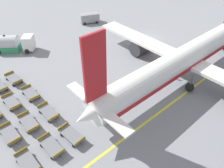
{
  "coord_description": "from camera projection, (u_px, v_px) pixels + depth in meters",
  "views": [
    {
      "loc": [
        25.46,
        -33.48,
        20.24
      ],
      "look_at": [
        8.33,
        -17.91,
        2.13
      ],
      "focal_mm": 35.0,
      "sensor_mm": 36.0,
      "label": 1
    }
  ],
  "objects": [
    {
      "name": "ground_plane",
      "position": [
        149.0,
        38.0,
        45.05
      ],
      "size": [
        500.0,
        500.0,
        0.0
      ],
      "primitive_type": "plane",
      "color": "gray"
    },
    {
      "name": "airplane",
      "position": [
        190.0,
        56.0,
        32.71
      ],
      "size": [
        35.91,
        41.82,
        12.51
      ],
      "color": "white",
      "rests_on": "ground_plane"
    },
    {
      "name": "fuel_tanker_primary",
      "position": [
        11.0,
        44.0,
        39.97
      ],
      "size": [
        6.46,
        7.07,
        3.24
      ],
      "color": "white",
      "rests_on": "ground_plane"
    },
    {
      "name": "service_van",
      "position": [
        89.0,
        18.0,
        50.66
      ],
      "size": [
        3.63,
        4.77,
        2.14
      ],
      "color": "gray",
      "rests_on": "ground_plane"
    },
    {
      "name": "baggage_dolly_row_near_col_c",
      "position": [
        10.0,
        134.0,
        24.79
      ],
      "size": [
        3.84,
        1.65,
        0.92
      ],
      "color": "slate",
      "rests_on": "ground_plane"
    },
    {
      "name": "baggage_dolly_row_near_col_d",
      "position": [
        28.0,
        163.0,
        21.93
      ],
      "size": [
        3.83,
        1.63,
        0.92
      ],
      "color": "slate",
      "rests_on": "ground_plane"
    },
    {
      "name": "baggage_dolly_row_mid_a_col_b",
      "position": [
        12.0,
        102.0,
        28.98
      ],
      "size": [
        3.84,
        1.66,
        0.92
      ],
      "color": "slate",
      "rests_on": "ground_plane"
    },
    {
      "name": "baggage_dolly_row_mid_a_col_c",
      "position": [
        29.0,
        122.0,
        26.17
      ],
      "size": [
        3.84,
        1.66,
        0.92
      ],
      "color": "slate",
      "rests_on": "ground_plane"
    },
    {
      "name": "baggage_dolly_row_mid_a_col_d",
      "position": [
        51.0,
        146.0,
        23.51
      ],
      "size": [
        3.85,
        1.69,
        0.92
      ],
      "color": "slate",
      "rests_on": "ground_plane"
    },
    {
      "name": "baggage_dolly_row_mid_b_col_a",
      "position": [
        14.0,
        79.0,
        33.1
      ],
      "size": [
        3.86,
        1.7,
        0.92
      ],
      "color": "slate",
      "rests_on": "ground_plane"
    },
    {
      "name": "baggage_dolly_row_mid_b_col_b",
      "position": [
        31.0,
        93.0,
        30.39
      ],
      "size": [
        3.85,
        1.69,
        0.92
      ],
      "color": "slate",
      "rests_on": "ground_plane"
    },
    {
      "name": "baggage_dolly_row_mid_b_col_c",
      "position": [
        49.0,
        112.0,
        27.52
      ],
      "size": [
        3.84,
        1.65,
        0.92
      ],
      "color": "slate",
      "rests_on": "ground_plane"
    },
    {
      "name": "baggage_dolly_row_mid_b_col_d",
      "position": [
        72.0,
        135.0,
        24.69
      ],
      "size": [
        3.88,
        1.78,
        0.92
      ],
      "color": "slate",
      "rests_on": "ground_plane"
    },
    {
      "name": "stand_guidance_stripe",
      "position": [
        164.0,
        109.0,
        28.66
      ],
      "size": [
        0.8,
        28.66,
        0.01
      ],
      "color": "yellow",
      "rests_on": "ground_plane"
    }
  ]
}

